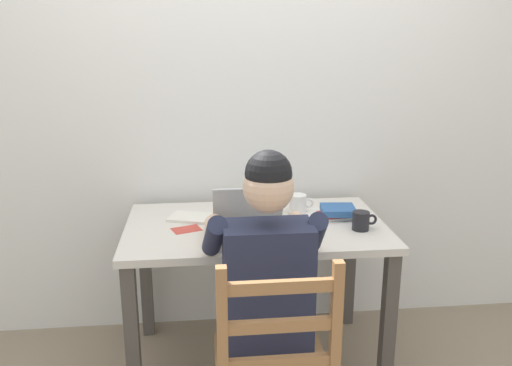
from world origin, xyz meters
The scene contains 14 objects.
ground_plane centered at (0.00, 0.00, 0.00)m, with size 8.00×8.00×0.00m, color gray.
back_wall centered at (0.00, 0.45, 1.30)m, with size 6.00×0.04×2.60m.
desk centered at (0.00, 0.00, 0.64)m, with size 1.25×0.75×0.75m.
seated_person centered at (-0.01, -0.45, 0.68)m, with size 0.50×0.60×1.24m.
laptop centered at (-0.04, -0.16, 0.80)m, with size 0.33×0.34×0.21m.
computer_mouse centered at (0.21, -0.19, 0.77)m, with size 0.06×0.10×0.03m, color black.
coffee_mug_white centered at (0.23, 0.13, 0.80)m, with size 0.12×0.09×0.10m.
coffee_mug_dark centered at (0.48, -0.13, 0.80)m, with size 0.12×0.08×0.09m.
book_stack_main centered at (0.03, 0.17, 0.80)m, with size 0.20×0.14×0.10m.
book_stack_side centered at (0.42, 0.05, 0.78)m, with size 0.21×0.16×0.06m.
paper_pile_near_laptop centered at (-0.29, 0.10, 0.76)m, with size 0.25×0.15×0.01m, color silver.
paper_pile_back_corner centered at (0.37, 0.09, 0.76)m, with size 0.23×0.19×0.01m, color white.
paper_pile_side centered at (-0.03, 0.21, 0.76)m, with size 0.22×0.18×0.01m, color white.
landscape_photo_print centered at (-0.33, -0.04, 0.75)m, with size 0.13×0.09×0.00m, color #C63D33.
Camera 1 is at (-0.26, -2.41, 1.64)m, focal length 37.50 mm.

